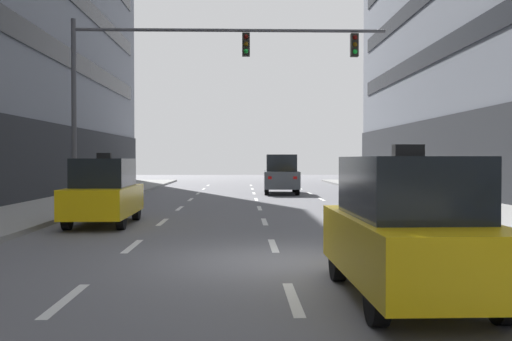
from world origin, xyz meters
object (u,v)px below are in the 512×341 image
at_px(taxi_driving_2, 104,192).
at_px(taxi_driving_0, 408,228).
at_px(traffic_signal_0, 183,70).
at_px(pedestrian_0, 443,176).
at_px(car_driving_1, 281,174).

bearing_deg(taxi_driving_2, taxi_driving_0, -55.28).
height_order(taxi_driving_2, traffic_signal_0, traffic_signal_0).
distance_m(taxi_driving_0, traffic_signal_0, 14.46).
distance_m(taxi_driving_0, taxi_driving_2, 11.43).
xyz_separation_m(taxi_driving_2, pedestrian_0, (14.21, 10.91, 0.13)).
bearing_deg(pedestrian_0, taxi_driving_0, -110.76).
height_order(taxi_driving_0, car_driving_1, car_driving_1).
distance_m(taxi_driving_2, traffic_signal_0, 5.98).
height_order(taxi_driving_0, traffic_signal_0, traffic_signal_0).
relative_size(taxi_driving_2, traffic_signal_0, 0.36).
xyz_separation_m(taxi_driving_0, car_driving_1, (-0.08, 24.79, 0.10)).
relative_size(car_driving_1, taxi_driving_2, 1.12).
relative_size(car_driving_1, pedestrian_0, 2.75).
distance_m(car_driving_1, taxi_driving_2, 16.68).
bearing_deg(pedestrian_0, taxi_driving_2, -142.48).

